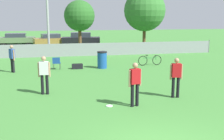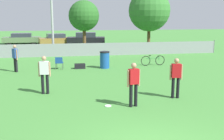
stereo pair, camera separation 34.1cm
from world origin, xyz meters
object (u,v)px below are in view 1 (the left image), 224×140
Objects in this scene: player_defender_red at (176,75)px; parked_car_olive at (16,39)px; tree_near_pole at (79,16)px; player_receiver_white at (44,73)px; parked_car_tan at (51,40)px; tree_far_right at (145,11)px; player_thrower_red at (135,81)px; parked_car_dark at (81,39)px; gear_bag_sideline at (77,66)px; bicycle_sideline at (150,60)px; spectator_in_blue at (12,57)px; frisbee_disc at (109,106)px; folding_chair_sideline at (57,62)px; trash_bin at (102,60)px.

player_defender_red reaches higher than parked_car_olive.
tree_near_pole reaches higher than player_receiver_white.
tree_far_right is at bearing -44.56° from parked_car_tan.
player_thrower_red reaches higher than parked_car_dark.
player_defender_red and player_receiver_white have the same top height.
gear_bag_sideline is (-1.55, 8.23, -0.83)m from player_thrower_red.
tree_far_right is at bearing 57.83° from player_thrower_red.
bicycle_sideline is 0.38× the size of parked_car_olive.
spectator_in_blue is 6.49× the size of frisbee_disc.
player_receiver_white is at bearing 91.49° from folding_chair_sideline.
player_defender_red reaches higher than spectator_in_blue.
player_defender_red is (2.54, -16.94, -2.42)m from tree_near_pole.
bicycle_sideline is 1.56× the size of trash_bin.
tree_near_pole is 2.87× the size of player_receiver_white.
folding_chair_sideline is at bearing 103.53° from frisbee_disc.
player_thrower_red is at bearing -115.34° from bicycle_sideline.
player_thrower_red is at bearing -90.61° from trash_bin.
player_defender_red is 7.92m from bicycle_sideline.
gear_bag_sideline is (-0.59, 8.04, 0.14)m from frisbee_disc.
parked_car_dark is (3.52, -0.30, 0.03)m from parked_car_tan.
player_receiver_white is 3.46m from frisbee_disc.
folding_chair_sideline is at bearing 91.67° from player_receiver_white.
player_defender_red reaches higher than parked_car_dark.
parked_car_olive is at bearing -68.19° from folding_chair_sideline.
bicycle_sideline is 20.66m from parked_car_olive.
tree_far_right is 10.11m from bicycle_sideline.
tree_near_pole is at bearing -88.94° from parked_car_dark.
spectator_in_blue is 9.13m from bicycle_sideline.
parked_car_dark reaches higher than parked_car_tan.
bicycle_sideline is (3.56, 8.54, -0.63)m from player_thrower_red.
parked_car_olive is (-4.14, 23.53, -0.33)m from player_receiver_white.
trash_bin is (0.60, -9.62, -2.84)m from tree_near_pole.
tree_far_right is at bearing 57.99° from trash_bin.
player_thrower_red is 27.02m from parked_car_olive.
trash_bin is 1.69m from gear_bag_sideline.
trash_bin is at bearing -122.01° from tree_far_right.
player_defender_red is 10.31m from spectator_in_blue.
parked_car_dark is at bearing -19.32° from parked_car_olive.
tree_far_right is 5.40× the size of trash_bin.
folding_chair_sideline is 0.46× the size of bicycle_sideline.
parked_car_olive is at bearing 140.43° from parked_car_tan.
trash_bin is at bearing 112.17° from player_defender_red.
spectator_in_blue is at bearing 118.27° from player_receiver_white.
player_receiver_white is (-5.46, 1.61, 0.00)m from player_defender_red.
player_thrower_red is 8.71m from folding_chair_sideline.
parked_car_tan is (4.16, -2.19, 0.01)m from parked_car_olive.
frisbee_disc is at bearing -85.35° from parked_car_dark.
bicycle_sideline is (4.07, -9.20, -3.04)m from tree_near_pole.
gear_bag_sideline is at bearing 123.00° from player_defender_red.
tree_far_right is 18.90m from player_thrower_red.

